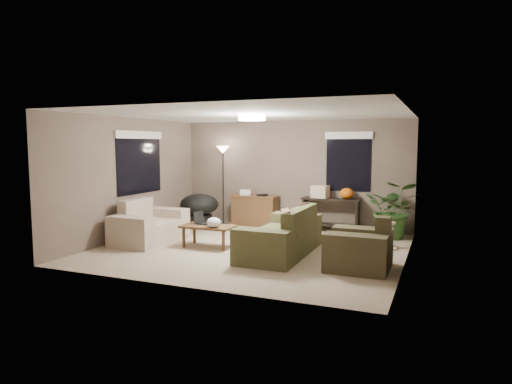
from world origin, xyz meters
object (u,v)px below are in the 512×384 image
at_px(main_sofa, 283,238).
at_px(desk, 255,211).
at_px(cat_scratching_post, 389,237).
at_px(armchair, 360,250).
at_px(papasan_chair, 199,208).
at_px(coffee_table, 208,229).
at_px(houseplant, 393,216).
at_px(loveseat, 149,227).
at_px(floor_lamp, 223,159).
at_px(console_table, 331,212).

relative_size(main_sofa, desk, 2.00).
bearing_deg(main_sofa, cat_scratching_post, 35.50).
xyz_separation_m(main_sofa, armchair, (1.43, -0.44, 0.00)).
distance_m(desk, papasan_chair, 1.32).
bearing_deg(desk, cat_scratching_post, -19.61).
distance_m(main_sofa, papasan_chair, 3.19).
bearing_deg(cat_scratching_post, coffee_table, -159.07).
height_order(houseplant, cat_scratching_post, houseplant).
bearing_deg(armchair, main_sofa, 162.91).
distance_m(loveseat, desk, 2.72).
bearing_deg(coffee_table, main_sofa, 0.53).
bearing_deg(floor_lamp, cat_scratching_post, -15.48).
distance_m(armchair, desk, 4.05).
bearing_deg(floor_lamp, houseplant, -2.08).
relative_size(coffee_table, console_table, 0.77).
relative_size(armchair, floor_lamp, 0.52).
relative_size(papasan_chair, floor_lamp, 0.52).
bearing_deg(papasan_chair, console_table, 13.64).
height_order(main_sofa, houseplant, houseplant).
relative_size(floor_lamp, houseplant, 1.58).
bearing_deg(main_sofa, desk, 122.77).
xyz_separation_m(loveseat, houseplant, (4.51, 2.20, 0.17)).
relative_size(main_sofa, console_table, 1.69).
distance_m(papasan_chair, cat_scratching_post, 4.40).
distance_m(coffee_table, floor_lamp, 2.78).
bearing_deg(main_sofa, coffee_table, -179.47).
xyz_separation_m(armchair, coffee_table, (-2.93, 0.43, 0.06)).
xyz_separation_m(console_table, houseplant, (1.38, -0.28, 0.03)).
bearing_deg(cat_scratching_post, papasan_chair, 173.11).
distance_m(papasan_chair, floor_lamp, 1.32).
bearing_deg(main_sofa, papasan_chair, 147.07).
relative_size(main_sofa, armchair, 2.20).
distance_m(main_sofa, coffee_table, 1.50).
xyz_separation_m(loveseat, papasan_chair, (0.17, 1.76, 0.17)).
bearing_deg(papasan_chair, houseplant, 5.83).
xyz_separation_m(armchair, papasan_chair, (-4.10, 2.17, 0.17)).
bearing_deg(cat_scratching_post, loveseat, -164.77).
distance_m(console_table, papasan_chair, 3.05).
relative_size(armchair, console_table, 0.77).
bearing_deg(papasan_chair, cat_scratching_post, -6.89).
relative_size(main_sofa, loveseat, 1.38).
relative_size(desk, houseplant, 0.91).
relative_size(loveseat, coffee_table, 1.60).
distance_m(loveseat, cat_scratching_post, 4.70).
relative_size(armchair, cat_scratching_post, 2.00).
xyz_separation_m(loveseat, cat_scratching_post, (4.53, 1.23, -0.08)).
bearing_deg(coffee_table, console_table, 54.06).
bearing_deg(desk, floor_lamp, -178.44).
xyz_separation_m(main_sofa, floor_lamp, (-2.34, 2.32, 1.30)).
bearing_deg(cat_scratching_post, desk, 160.39).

